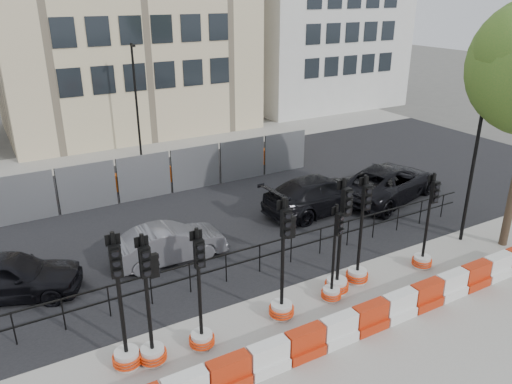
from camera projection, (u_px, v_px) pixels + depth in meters
ground at (280, 290)px, 15.14m from camera, size 120.00×120.00×0.00m
sidewalk_near at (343, 346)px, 12.72m from camera, size 40.00×6.00×0.02m
road at (190, 209)px, 20.76m from camera, size 40.00×14.00×0.03m
sidewalk_far at (127, 153)px, 28.00m from camera, size 40.00×4.00×0.02m
kerb_railing at (260, 253)px, 15.84m from camera, size 18.00×0.04×1.00m
heras_fencing at (176, 172)px, 23.09m from camera, size 14.33×1.72×2.00m
lamp_post_far at (136, 98)px, 26.21m from camera, size 0.12×0.56×6.00m
lamp_post_near at (475, 156)px, 16.98m from camera, size 0.12×0.56×6.00m
barrier_row at (338, 331)px, 12.75m from camera, size 15.70×0.50×0.80m
traffic_signal_a at (125, 341)px, 11.78m from camera, size 0.71×0.71×3.61m
traffic_signal_b at (152, 334)px, 11.89m from camera, size 0.69×0.69×3.49m
traffic_signal_c at (201, 324)px, 12.46m from camera, size 0.66×0.66×3.36m
traffic_signal_d at (283, 291)px, 13.57m from camera, size 0.71×0.71×3.60m
traffic_signal_e at (332, 281)px, 14.44m from camera, size 0.60×0.60×3.05m
traffic_signal_f at (339, 267)px, 14.71m from camera, size 0.73×0.73×3.68m
traffic_signal_g at (358, 261)px, 15.28m from camera, size 0.70×0.70×3.55m
traffic_signal_h at (424, 249)px, 16.14m from camera, size 0.65×0.65×3.30m
car_a at (8, 276)px, 14.57m from camera, size 4.48×5.25×1.40m
car_b at (169, 243)px, 16.61m from camera, size 1.48×3.84×1.25m
car_c at (321, 194)px, 20.36m from camera, size 2.68×5.34×1.48m
car_d at (387, 182)px, 21.58m from camera, size 5.31×6.71×1.50m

